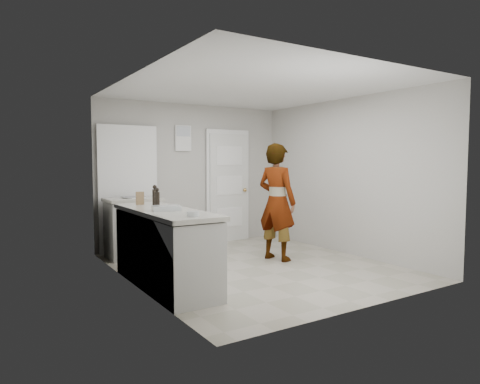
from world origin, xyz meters
TOP-DOWN VIEW (x-y plane):
  - ground at (0.00, 0.00)m, footprint 4.00×4.00m
  - room_shell at (-0.17, 1.95)m, footprint 4.00×4.00m
  - main_counter at (-1.45, -0.20)m, footprint 0.64×1.96m
  - side_counter at (-1.25, 1.55)m, footprint 0.84×0.61m
  - person at (0.52, 0.21)m, footprint 0.60×0.74m
  - cake_mix_box at (-1.50, 0.50)m, footprint 0.11×0.07m
  - spice_jar at (-1.29, 0.53)m, footprint 0.06×0.06m
  - oil_cruet_a at (-1.35, 0.36)m, footprint 0.07×0.07m
  - oil_cruet_b at (-1.52, -0.14)m, footprint 0.06×0.06m
  - baking_dish at (-1.47, -0.30)m, footprint 0.36×0.30m
  - egg_bowl at (-1.44, -0.95)m, footprint 0.13×0.13m
  - papers at (-1.24, 1.57)m, footprint 0.30×0.35m

SIDE VIEW (x-z plane):
  - ground at x=0.00m, z-range 0.00..0.00m
  - main_counter at x=-1.45m, z-range -0.04..0.89m
  - side_counter at x=-1.25m, z-range -0.03..0.89m
  - person at x=0.52m, z-range 0.00..1.76m
  - papers at x=-1.24m, z-range 0.93..0.93m
  - egg_bowl at x=-1.44m, z-range 0.93..0.97m
  - baking_dish at x=-1.47m, z-range 0.92..0.98m
  - spice_jar at x=-1.29m, z-range 0.93..1.01m
  - cake_mix_box at x=-1.50m, z-range 0.93..1.09m
  - room_shell at x=-0.17m, z-range -0.98..3.02m
  - oil_cruet_b at x=-1.52m, z-range 0.92..1.18m
  - oil_cruet_a at x=-1.35m, z-range 0.92..1.18m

